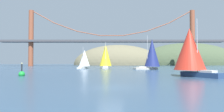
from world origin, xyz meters
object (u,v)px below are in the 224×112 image
Objects in this scene: sailboat_scarlet_sail at (191,50)px; sailboat_yellow_sail at (106,56)px; sailboat_navy_sail at (152,54)px; channel_buoy at (22,74)px; sailboat_white_mainsail at (85,59)px.

sailboat_yellow_sail is at bearing 111.68° from sailboat_scarlet_sail.
channel_buoy is (-29.81, -30.96, -4.96)m from sailboat_navy_sail.
channel_buoy is (-30.16, 0.84, -4.24)m from sailboat_scarlet_sail.
sailboat_scarlet_sail reaches higher than sailboat_white_mainsail.
sailboat_navy_sail is 1.14× the size of sailboat_scarlet_sail.
sailboat_navy_sail reaches higher than sailboat_white_mainsail.
sailboat_navy_sail is 31.82m from sailboat_scarlet_sail.
sailboat_scarlet_sail reaches higher than channel_buoy.
sailboat_scarlet_sail is 3.79× the size of channel_buoy.
sailboat_navy_sail is 43.27m from channel_buoy.
sailboat_scarlet_sail is at bearing -89.36° from sailboat_navy_sail.
sailboat_scarlet_sail is at bearing -68.32° from sailboat_yellow_sail.
sailboat_navy_sail reaches higher than sailboat_scarlet_sail.
sailboat_navy_sail is 1.40× the size of sailboat_white_mainsail.
channel_buoy is at bearing -98.46° from sailboat_white_mainsail.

